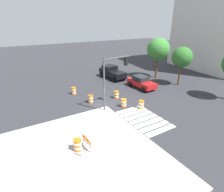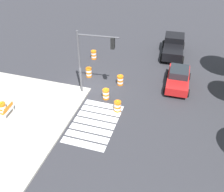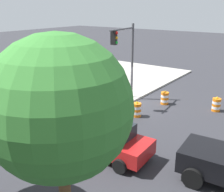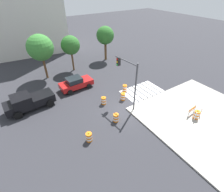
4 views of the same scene
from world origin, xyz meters
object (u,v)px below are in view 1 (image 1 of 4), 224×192
Objects in this scene: traffic_barrel_near_corner at (91,99)px; traffic_barrel_median_far at (124,103)px; construction_barricade at (85,142)px; street_tree_streetside_mid at (182,57)px; pickup_truck at (112,72)px; sports_car at (141,82)px; traffic_barrel_far_curb at (74,91)px; traffic_light_pole at (113,73)px; traffic_barrel_crosswalk_end at (116,95)px; traffic_barrel_on_sidewalk at (78,145)px; street_tree_streetside_near at (158,50)px; traffic_barrel_median_near at (141,104)px.

traffic_barrel_near_corner and traffic_barrel_median_far have the same top height.
construction_barricade is 18.75m from street_tree_streetside_mid.
sports_car is at bearing 10.53° from pickup_truck.
construction_barricade is (10.71, -3.02, 0.27)m from traffic_barrel_far_curb.
traffic_light_pole is at bearing -106.74° from traffic_barrel_median_far.
traffic_barrel_crosswalk_end is 10.03m from traffic_barrel_on_sidewalk.
sports_car is at bearing 124.31° from construction_barricade.
traffic_barrel_near_corner is at bearing -94.14° from street_tree_streetside_mid.
street_tree_streetside_mid reaches higher than traffic_barrel_near_corner.
traffic_barrel_crosswalk_end is 10.97m from street_tree_streetside_mid.
traffic_barrel_near_corner is 0.16× the size of street_tree_streetside_near.
traffic_light_pole is at bearing 128.62° from traffic_barrel_on_sidewalk.
traffic_barrel_crosswalk_end is 0.19× the size of traffic_light_pole.
street_tree_streetside_near reaches higher than traffic_barrel_median_far.
traffic_barrel_near_corner is 3.53m from traffic_barrel_far_curb.
street_tree_streetside_mid is at bearing 97.17° from traffic_light_pole.
sports_car is 4.28× the size of traffic_barrel_far_curb.
pickup_truck is 4.06× the size of construction_barricade.
pickup_truck is 5.17× the size of traffic_barrel_crosswalk_end.
pickup_truck is at bearing 156.10° from traffic_barrel_median_far.
traffic_barrel_median_near is 8.95m from traffic_barrel_far_curb.
street_tree_streetside_mid is at bearing 99.64° from traffic_barrel_median_far.
street_tree_streetside_mid is (0.98, 13.56, 3.56)m from traffic_barrel_near_corner.
traffic_barrel_median_far is 12.94m from street_tree_streetside_near.
traffic_barrel_median_far and traffic_barrel_far_curb have the same top height.
traffic_light_pole is 0.87× the size of street_tree_streetside_near.
pickup_truck is at bearing -120.53° from street_tree_streetside_near.
traffic_barrel_near_corner is 14.05m from street_tree_streetside_mid.
traffic_barrel_crosswalk_end is (1.33, -4.94, -0.36)m from sports_car.
sports_car is 6.24m from pickup_truck.
sports_car is 8.19m from traffic_barrel_near_corner.
traffic_barrel_far_curb is at bearing -90.48° from street_tree_streetside_near.
street_tree_streetside_near is at bearing 116.35° from traffic_light_pole.
traffic_light_pole is 12.15m from street_tree_streetside_mid.
construction_barricade reaches higher than traffic_barrel_near_corner.
sports_car is at bearing 105.03° from traffic_barrel_crosswalk_end.
pickup_truck is at bearing 141.40° from traffic_barrel_on_sidewalk.
pickup_truck is at bearing 114.69° from traffic_barrel_far_curb.
traffic_barrel_median_near is 8.83m from traffic_barrel_on_sidewalk.
sports_car is 4.28× the size of traffic_barrel_near_corner.
traffic_barrel_far_curb is at bearing -65.31° from pickup_truck.
street_tree_streetside_near reaches higher than traffic_barrel_on_sidewalk.
traffic_barrel_near_corner is 1.00× the size of traffic_barrel_crosswalk_end.
construction_barricade is (6.82, -7.00, 0.27)m from traffic_barrel_crosswalk_end.
street_tree_streetside_mid is at bearing 39.37° from pickup_truck.
traffic_barrel_near_corner and traffic_barrel_crosswalk_end have the same top height.
street_tree_streetside_near reaches higher than traffic_barrel_median_near.
traffic_barrel_on_sidewalk is at bearing -106.04° from construction_barricade.
street_tree_streetside_mid is at bearing 4.03° from street_tree_streetside_near.
pickup_truck is 0.84× the size of street_tree_streetside_near.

